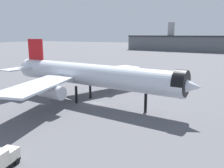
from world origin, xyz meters
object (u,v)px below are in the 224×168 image
baggage_tug_wing (62,77)px  baggage_cart_trailing (49,79)px  service_truck_front (0,160)px  airliner_near_gate (90,75)px  traffic_cone_near_nose (88,78)px

baggage_tug_wing → baggage_cart_trailing: size_ratio=1.43×
service_truck_front → baggage_tug_wing: size_ratio=1.66×
airliner_near_gate → service_truck_front: size_ratio=10.26×
service_truck_front → traffic_cone_near_nose: bearing=13.4°
service_truck_front → baggage_tug_wing: bearing=22.5°
baggage_cart_trailing → traffic_cone_near_nose: (11.03, 12.03, -0.65)m
service_truck_front → traffic_cone_near_nose: service_truck_front is taller
service_truck_front → baggage_tug_wing: service_truck_front is taller
airliner_near_gate → service_truck_front: airliner_near_gate is taller
service_truck_front → traffic_cone_near_nose: size_ratio=8.88×
airliner_near_gate → traffic_cone_near_nose: 35.40m
service_truck_front → baggage_cart_trailing: size_ratio=2.37×
baggage_cart_trailing → airliner_near_gate: bearing=-30.9°
airliner_near_gate → traffic_cone_near_nose: airliner_near_gate is taller
baggage_tug_wing → airliner_near_gate: bearing=-89.0°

